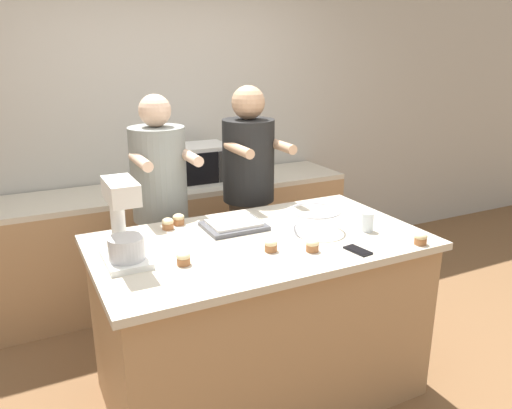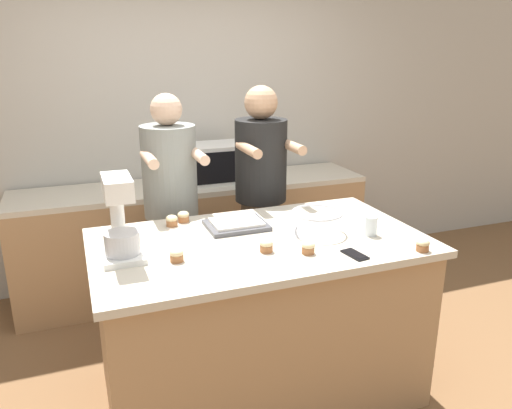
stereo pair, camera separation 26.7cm
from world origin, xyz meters
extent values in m
plane|color=brown|center=(0.00, 0.00, 0.00)|extent=(16.00, 16.00, 0.00)
cube|color=#B2ADA3|center=(0.00, 1.80, 1.35)|extent=(10.00, 0.06, 2.70)
cube|color=#A87F56|center=(0.00, 0.00, 0.46)|extent=(1.70, 0.95, 0.91)
cube|color=beige|center=(0.00, 0.00, 0.93)|extent=(1.77, 1.01, 0.04)
cube|color=#A87F56|center=(0.00, 1.45, 0.43)|extent=(2.80, 0.60, 0.86)
cube|color=beige|center=(0.00, 1.45, 0.88)|extent=(2.80, 0.60, 0.04)
cylinder|color=#232328|center=(-0.32, 0.80, 0.44)|extent=(0.27, 0.27, 0.87)
cylinder|color=gray|center=(-0.32, 0.80, 1.17)|extent=(0.35, 0.35, 0.60)
sphere|color=#DBB293|center=(-0.32, 0.80, 1.57)|extent=(0.20, 0.20, 0.20)
cylinder|color=#DBB293|center=(-0.47, 0.63, 1.30)|extent=(0.06, 0.34, 0.06)
cylinder|color=#DBB293|center=(-0.17, 0.63, 1.30)|extent=(0.06, 0.34, 0.06)
cylinder|color=brown|center=(0.32, 0.80, 0.46)|extent=(0.28, 0.28, 0.91)
cylinder|color=black|center=(0.32, 0.80, 1.20)|extent=(0.36, 0.36, 0.56)
sphere|color=tan|center=(0.32, 0.80, 1.59)|extent=(0.22, 0.22, 0.22)
cylinder|color=tan|center=(0.17, 0.63, 1.32)|extent=(0.06, 0.34, 0.06)
cylinder|color=tan|center=(0.47, 0.63, 1.32)|extent=(0.06, 0.34, 0.06)
cube|color=white|center=(-0.71, 0.02, 0.97)|extent=(0.20, 0.30, 0.03)
cylinder|color=white|center=(-0.71, 0.14, 1.12)|extent=(0.07, 0.07, 0.28)
cube|color=white|center=(-0.71, 0.01, 1.31)|extent=(0.13, 0.26, 0.10)
cylinder|color=#BCBCC1|center=(-0.71, -0.02, 1.04)|extent=(0.17, 0.17, 0.11)
cone|color=#BCBCC1|center=(0.33, -0.02, 1.02)|extent=(0.28, 0.28, 0.12)
torus|color=#BCBCC1|center=(0.33, -0.02, 1.07)|extent=(0.29, 0.29, 0.01)
cube|color=#4C4C51|center=(-0.06, 0.22, 0.97)|extent=(0.34, 0.27, 0.02)
cube|color=white|center=(-0.06, 0.22, 0.99)|extent=(0.28, 0.21, 0.02)
cube|color=silver|center=(0.16, 1.45, 1.05)|extent=(0.52, 0.35, 0.31)
cube|color=black|center=(0.11, 1.27, 1.05)|extent=(0.35, 0.01, 0.25)
cube|color=#2D2D2D|center=(0.34, 1.27, 1.05)|extent=(0.10, 0.01, 0.25)
cube|color=black|center=(0.36, -0.37, 0.96)|extent=(0.09, 0.15, 0.01)
cube|color=black|center=(0.36, -0.37, 0.97)|extent=(0.08, 0.14, 0.00)
cylinder|color=silver|center=(0.59, -0.16, 1.01)|extent=(0.07, 0.07, 0.11)
cylinder|color=#9E6038|center=(0.16, -0.27, 0.97)|extent=(0.06, 0.06, 0.04)
ellipsoid|color=beige|center=(0.16, -0.27, 1.00)|extent=(0.07, 0.07, 0.04)
cylinder|color=#9E6038|center=(-0.40, 0.37, 0.97)|extent=(0.06, 0.06, 0.04)
ellipsoid|color=beige|center=(-0.40, 0.37, 1.00)|extent=(0.07, 0.07, 0.04)
cylinder|color=#9E6038|center=(-0.48, -0.13, 0.97)|extent=(0.06, 0.06, 0.04)
ellipsoid|color=beige|center=(-0.48, -0.13, 1.00)|extent=(0.07, 0.07, 0.04)
cylinder|color=#9E6038|center=(-0.32, 0.42, 0.97)|extent=(0.06, 0.06, 0.04)
ellipsoid|color=beige|center=(-0.32, 0.42, 1.00)|extent=(0.07, 0.07, 0.04)
cylinder|color=#9E6038|center=(0.71, -0.44, 0.97)|extent=(0.06, 0.06, 0.04)
ellipsoid|color=beige|center=(0.71, -0.44, 1.00)|extent=(0.07, 0.07, 0.04)
cylinder|color=#9E6038|center=(-0.03, -0.17, 0.97)|extent=(0.06, 0.06, 0.04)
ellipsoid|color=beige|center=(-0.03, -0.17, 1.00)|extent=(0.07, 0.07, 0.04)
camera|label=1|loc=(-1.14, -2.22, 1.94)|focal=35.00mm
camera|label=2|loc=(-0.90, -2.33, 1.94)|focal=35.00mm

